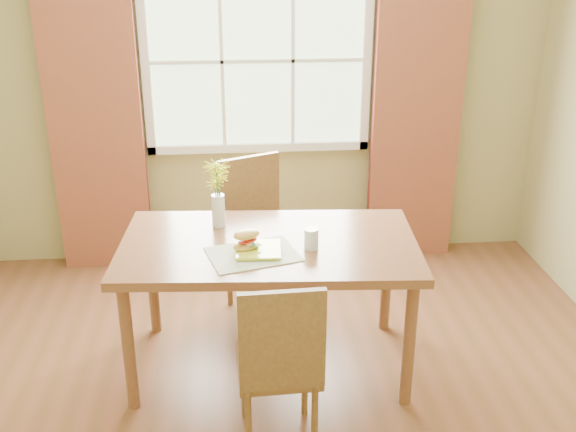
% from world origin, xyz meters
% --- Properties ---
extents(room, '(4.24, 3.84, 2.74)m').
position_xyz_m(room, '(0.00, 0.00, 1.35)').
color(room, brown).
rests_on(room, ground).
extents(window, '(1.62, 0.06, 1.32)m').
position_xyz_m(window, '(0.00, 1.87, 1.50)').
color(window, '#ACCF9C').
rests_on(window, room).
extents(curtain_left, '(0.65, 0.08, 2.20)m').
position_xyz_m(curtain_left, '(-1.15, 1.78, 1.10)').
color(curtain_left, maroon).
rests_on(curtain_left, room).
extents(curtain_right, '(0.65, 0.08, 2.20)m').
position_xyz_m(curtain_right, '(1.15, 1.78, 1.10)').
color(curtain_right, maroon).
rests_on(curtain_right, room).
extents(dining_table, '(1.67, 1.01, 0.78)m').
position_xyz_m(dining_table, '(-0.02, 0.38, 0.70)').
color(dining_table, brown).
rests_on(dining_table, room).
extents(chair_near, '(0.40, 0.40, 0.93)m').
position_xyz_m(chair_near, '(-0.02, -0.32, 0.51)').
color(chair_near, brown).
rests_on(chair_near, room).
extents(chair_far, '(0.56, 0.56, 1.02)m').
position_xyz_m(chair_far, '(-0.06, 1.08, 0.56)').
color(chair_far, brown).
rests_on(chair_far, room).
extents(placemat, '(0.52, 0.44, 0.01)m').
position_xyz_m(placemat, '(-0.11, 0.23, 0.79)').
color(placemat, silver).
rests_on(placemat, dining_table).
extents(plate, '(0.24, 0.24, 0.01)m').
position_xyz_m(plate, '(-0.08, 0.25, 0.80)').
color(plate, '#CDE138').
rests_on(plate, placemat).
extents(croissant_sandwich, '(0.18, 0.15, 0.11)m').
position_xyz_m(croissant_sandwich, '(-0.14, 0.27, 0.86)').
color(croissant_sandwich, gold).
rests_on(croissant_sandwich, plate).
extents(water_glass, '(0.08, 0.08, 0.11)m').
position_xyz_m(water_glass, '(0.20, 0.28, 0.84)').
color(water_glass, silver).
rests_on(water_glass, dining_table).
extents(flower_vase, '(0.16, 0.16, 0.39)m').
position_xyz_m(flower_vase, '(-0.29, 0.63, 1.03)').
color(flower_vase, silver).
rests_on(flower_vase, dining_table).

